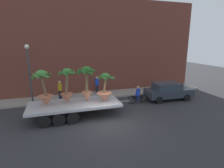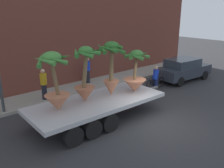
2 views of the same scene
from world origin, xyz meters
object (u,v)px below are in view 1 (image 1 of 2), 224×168
(potted_palm_rear, at_px, (87,83))
(potted_palm_middle, at_px, (44,90))
(parked_car, at_px, (168,91))
(flatbed_trailer, at_px, (71,106))
(pedestrian_near_gate, at_px, (97,85))
(potted_palm_extra, at_px, (67,88))
(pedestrian_far_left, at_px, (60,90))
(potted_palm_front, at_px, (105,91))
(cyclist, at_px, (138,96))
(street_lamp, at_px, (29,67))

(potted_palm_rear, height_order, potted_palm_middle, potted_palm_rear)
(potted_palm_middle, xyz_separation_m, parked_car, (10.44, 1.00, -1.21))
(flatbed_trailer, xyz_separation_m, pedestrian_near_gate, (2.98, 4.69, 0.26))
(potted_palm_extra, relative_size, parked_car, 0.57)
(pedestrian_near_gate, distance_m, pedestrian_far_left, 3.70)
(flatbed_trailer, xyz_separation_m, potted_palm_front, (2.37, -0.26, 0.96))
(potted_palm_rear, distance_m, parked_car, 7.81)
(potted_palm_rear, distance_m, potted_palm_front, 1.42)
(pedestrian_far_left, bearing_deg, parked_car, -15.37)
(potted_palm_middle, bearing_deg, pedestrian_far_left, 72.68)
(parked_car, bearing_deg, pedestrian_near_gate, 148.39)
(potted_palm_front, xyz_separation_m, cyclist, (3.35, 1.44, -1.07))
(cyclist, relative_size, parked_car, 0.43)
(potted_palm_middle, height_order, pedestrian_near_gate, potted_palm_middle)
(cyclist, height_order, pedestrian_near_gate, pedestrian_near_gate)
(potted_palm_rear, bearing_deg, potted_palm_extra, 173.43)
(potted_palm_extra, xyz_separation_m, pedestrian_near_gate, (3.19, 4.42, -0.99))
(potted_palm_front, xyz_separation_m, parked_car, (6.37, 1.41, -0.92))
(potted_palm_extra, bearing_deg, parked_car, 5.59)
(potted_palm_middle, height_order, street_lamp, street_lamp)
(potted_palm_extra, bearing_deg, cyclist, 8.67)
(potted_palm_middle, distance_m, street_lamp, 3.70)
(potted_palm_rear, relative_size, potted_palm_front, 1.23)
(pedestrian_far_left, xyz_separation_m, street_lamp, (-2.27, -0.25, 2.19))
(flatbed_trailer, distance_m, parked_car, 8.81)
(flatbed_trailer, relative_size, potted_palm_extra, 2.99)
(potted_palm_middle, xyz_separation_m, pedestrian_near_gate, (4.68, 4.54, -0.99))
(flatbed_trailer, height_order, potted_palm_rear, potted_palm_rear)
(potted_palm_middle, height_order, potted_palm_front, potted_palm_middle)
(potted_palm_front, bearing_deg, potted_palm_rear, 162.95)
(cyclist, bearing_deg, parked_car, -0.54)
(potted_palm_middle, distance_m, potted_palm_front, 4.10)
(potted_palm_middle, height_order, cyclist, potted_palm_middle)
(cyclist, height_order, pedestrian_far_left, pedestrian_far_left)
(flatbed_trailer, relative_size, potted_palm_front, 3.53)
(cyclist, xyz_separation_m, pedestrian_near_gate, (-2.74, 3.52, 0.37))
(potted_palm_rear, relative_size, pedestrian_near_gate, 1.49)
(potted_palm_middle, relative_size, cyclist, 1.32)
(potted_palm_rear, bearing_deg, potted_palm_front, -17.05)
(potted_palm_extra, bearing_deg, pedestrian_near_gate, 54.15)
(potted_palm_front, relative_size, cyclist, 1.13)
(potted_palm_extra, bearing_deg, flatbed_trailer, -51.62)
(pedestrian_near_gate, bearing_deg, potted_palm_rear, -111.84)
(potted_palm_middle, distance_m, pedestrian_near_gate, 6.60)
(pedestrian_far_left, bearing_deg, flatbed_trailer, -80.99)
(pedestrian_near_gate, bearing_deg, cyclist, -52.05)
(cyclist, bearing_deg, potted_palm_rear, -166.94)
(pedestrian_near_gate, bearing_deg, pedestrian_far_left, -164.67)
(potted_palm_front, relative_size, street_lamp, 0.43)
(street_lamp, bearing_deg, potted_palm_extra, -50.35)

